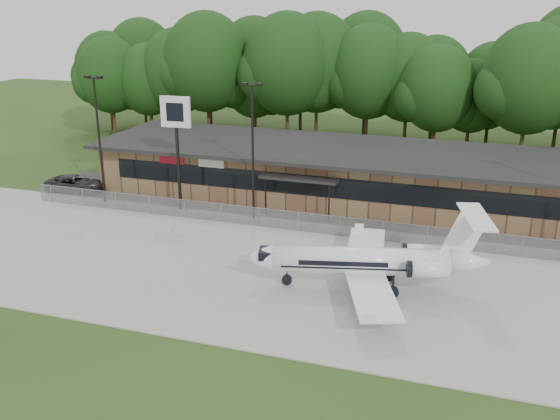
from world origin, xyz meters
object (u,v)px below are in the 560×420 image
(business_jet, at_px, (369,262))
(pole_sign, at_px, (176,124))
(terminal, at_px, (341,172))
(suv, at_px, (76,184))

(business_jet, relative_size, pole_sign, 1.58)
(business_jet, bearing_deg, pole_sign, 136.98)
(terminal, height_order, business_jet, business_jet)
(terminal, bearing_deg, suv, -165.39)
(terminal, xyz_separation_m, pole_sign, (-11.28, -7.14, 4.66))
(suv, height_order, pole_sign, pole_sign)
(suv, xyz_separation_m, pole_sign, (10.72, -1.41, 6.12))
(pole_sign, bearing_deg, business_jet, -32.78)
(business_jet, height_order, suv, business_jet)
(business_jet, bearing_deg, terminal, 94.47)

